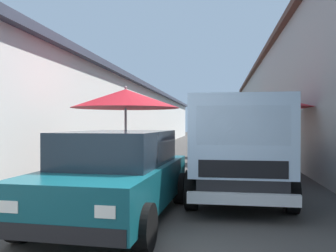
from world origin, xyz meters
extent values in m
plane|color=#3D3A38|center=(13.50, 0.00, 0.00)|extent=(90.00, 90.00, 0.00)
cube|color=silver|center=(15.75, 6.99, 1.84)|extent=(49.50, 7.00, 3.67)
cube|color=#383D4C|center=(15.75, 6.99, 3.79)|extent=(49.80, 7.50, 0.24)
cylinder|color=#9E9EA3|center=(4.37, 1.31, 1.20)|extent=(0.06, 0.06, 2.40)
cone|color=red|center=(4.37, 1.31, 2.17)|extent=(2.58, 2.58, 0.45)
sphere|color=#9E9EA3|center=(4.37, 1.31, 2.44)|extent=(0.07, 0.07, 0.07)
cube|color=brown|center=(4.50, 1.41, 0.36)|extent=(0.95, 0.58, 0.73)
sphere|color=orange|center=(4.68, 1.44, 0.77)|extent=(0.09, 0.09, 0.09)
sphere|color=orange|center=(4.25, 1.56, 0.77)|extent=(0.09, 0.09, 0.09)
sphere|color=orange|center=(4.50, 1.54, 0.77)|extent=(0.09, 0.09, 0.09)
cylinder|color=#9E9EA3|center=(6.99, -2.29, 1.20)|extent=(0.06, 0.06, 2.39)
cone|color=red|center=(6.99, -2.29, 2.22)|extent=(2.80, 2.80, 0.35)
sphere|color=#9E9EA3|center=(6.99, -2.29, 2.43)|extent=(0.07, 0.07, 0.07)
cube|color=brown|center=(7.17, -2.07, 0.38)|extent=(0.87, 0.64, 0.76)
sphere|color=orange|center=(6.91, -1.86, 0.85)|extent=(0.09, 0.09, 0.09)
sphere|color=orange|center=(6.95, -1.86, 0.80)|extent=(0.09, 0.09, 0.09)
sphere|color=orange|center=(6.91, -2.11, 0.80)|extent=(0.09, 0.09, 0.09)
sphere|color=orange|center=(7.00, -2.29, 0.80)|extent=(0.09, 0.09, 0.09)
sphere|color=orange|center=(7.04, -2.07, 0.80)|extent=(0.09, 0.09, 0.09)
sphere|color=orange|center=(7.07, -2.14, 0.80)|extent=(0.09, 0.09, 0.09)
cylinder|color=#9E9EA3|center=(12.94, -1.32, 1.15)|extent=(0.06, 0.06, 2.30)
cone|color=red|center=(12.94, -1.32, 2.06)|extent=(2.14, 2.14, 0.46)
sphere|color=#9E9EA3|center=(12.94, -1.32, 2.34)|extent=(0.07, 0.07, 0.07)
cube|color=#9E7547|center=(12.69, -1.55, 0.36)|extent=(0.85, 0.69, 0.71)
sphere|color=orange|center=(12.97, -1.38, 0.76)|extent=(0.09, 0.09, 0.09)
sphere|color=orange|center=(12.65, -1.42, 0.81)|extent=(0.09, 0.09, 0.09)
sphere|color=orange|center=(12.72, -1.48, 0.76)|extent=(0.09, 0.09, 0.09)
sphere|color=orange|center=(12.84, -1.70, 0.76)|extent=(0.09, 0.09, 0.09)
cylinder|color=#9E9EA3|center=(10.19, -1.51, 1.03)|extent=(0.06, 0.06, 2.05)
cone|color=red|center=(10.19, -1.51, 1.83)|extent=(2.40, 2.40, 0.45)
sphere|color=#9E9EA3|center=(10.19, -1.51, 2.09)|extent=(0.07, 0.07, 0.07)
cube|color=#9E7547|center=(10.23, -1.43, 0.41)|extent=(0.88, 0.60, 0.82)
sphere|color=orange|center=(10.14, -1.43, 0.87)|extent=(0.09, 0.09, 0.09)
sphere|color=orange|center=(9.99, -1.41, 0.87)|extent=(0.09, 0.09, 0.09)
sphere|color=orange|center=(10.28, -1.32, 0.87)|extent=(0.09, 0.09, 0.09)
sphere|color=orange|center=(10.32, -1.45, 0.87)|extent=(0.09, 0.09, 0.09)
cylinder|color=#9E9EA3|center=(17.10, -1.47, 1.04)|extent=(0.06, 0.06, 2.08)
cone|color=red|center=(17.10, -1.47, 1.92)|extent=(2.90, 2.90, 0.33)
sphere|color=#9E9EA3|center=(17.10, -1.47, 2.12)|extent=(0.07, 0.07, 0.07)
cube|color=olive|center=(17.32, -1.66, 0.41)|extent=(0.79, 0.68, 0.82)
sphere|color=orange|center=(17.59, -1.81, 0.86)|extent=(0.09, 0.09, 0.09)
sphere|color=orange|center=(17.20, -1.45, 0.86)|extent=(0.09, 0.09, 0.09)
sphere|color=orange|center=(17.39, -1.44, 0.92)|extent=(0.09, 0.09, 0.09)
sphere|color=orange|center=(17.29, -1.53, 0.86)|extent=(0.09, 0.09, 0.09)
sphere|color=orange|center=(17.42, -1.79, 0.86)|extent=(0.09, 0.09, 0.09)
sphere|color=orange|center=(17.48, -1.47, 0.86)|extent=(0.09, 0.09, 0.09)
cube|color=#0F4C56|center=(1.89, 0.79, 0.57)|extent=(3.98, 1.91, 0.64)
cube|color=#19232D|center=(2.04, 0.78, 1.17)|extent=(2.41, 1.63, 0.56)
cube|color=black|center=(-0.01, 0.89, 0.35)|extent=(0.18, 1.65, 0.20)
cube|color=silver|center=(-0.06, 0.30, 0.63)|extent=(0.07, 0.24, 0.14)
cube|color=silver|center=(-0.01, 1.47, 0.63)|extent=(0.07, 0.24, 0.14)
cylinder|color=black|center=(0.53, 0.00, 0.30)|extent=(0.61, 0.23, 0.60)
cylinder|color=black|center=(0.61, 1.72, 0.30)|extent=(0.61, 0.23, 0.60)
cylinder|color=black|center=(3.17, -0.14, 0.30)|extent=(0.61, 0.23, 0.60)
cylinder|color=black|center=(3.26, 1.58, 0.30)|extent=(0.61, 0.23, 0.60)
cube|color=black|center=(4.33, -1.29, 0.50)|extent=(4.81, 1.51, 0.36)
cube|color=#ADC6E0|center=(2.70, -1.28, 1.38)|extent=(1.55, 1.76, 1.40)
cube|color=#19232D|center=(1.96, -1.27, 1.55)|extent=(0.07, 1.47, 0.63)
cube|color=#19232D|center=(2.70, -1.28, 1.55)|extent=(1.06, 1.78, 0.45)
cube|color=black|center=(1.95, -1.27, 0.86)|extent=(0.07, 1.40, 0.28)
cube|color=silver|center=(1.87, -1.27, 0.40)|extent=(0.14, 1.75, 0.18)
cube|color=gray|center=(5.14, -2.12, 0.93)|extent=(3.16, 0.09, 0.50)
cube|color=gray|center=(5.16, -0.48, 0.93)|extent=(3.16, 0.09, 0.50)
cube|color=gray|center=(6.70, -1.32, 0.93)|extent=(0.07, 1.65, 0.50)
cylinder|color=black|center=(2.69, -2.16, 0.36)|extent=(0.72, 0.23, 0.72)
cylinder|color=black|center=(2.71, -0.41, 0.36)|extent=(0.72, 0.23, 0.72)
cylinder|color=black|center=(5.76, -2.18, 0.36)|extent=(0.72, 0.23, 0.72)
cylinder|color=black|center=(5.78, -0.43, 0.36)|extent=(0.72, 0.23, 0.72)
cylinder|color=#232328|center=(14.15, -0.51, 0.41)|extent=(0.14, 0.14, 0.83)
cylinder|color=#232328|center=(14.25, -0.38, 0.41)|extent=(0.14, 0.14, 0.83)
cube|color=#B73333|center=(14.20, -0.45, 1.14)|extent=(0.46, 0.50, 0.62)
sphere|color=tan|center=(14.20, -0.45, 1.57)|extent=(0.23, 0.23, 0.23)
cylinder|color=#B73333|center=(14.02, -0.68, 1.17)|extent=(0.08, 0.08, 0.56)
cylinder|color=#B73333|center=(14.38, -0.22, 1.17)|extent=(0.08, 0.08, 0.56)
cylinder|color=#194CB2|center=(9.57, -2.56, 0.42)|extent=(0.30, 0.30, 0.03)
cylinder|color=#194CB2|center=(9.69, -2.56, 0.21)|extent=(0.04, 0.04, 0.42)
cylinder|color=#194CB2|center=(9.57, -2.45, 0.21)|extent=(0.04, 0.04, 0.42)
cylinder|color=#194CB2|center=(9.46, -2.56, 0.21)|extent=(0.04, 0.04, 0.42)
cylinder|color=#194CB2|center=(9.57, -2.67, 0.21)|extent=(0.04, 0.04, 0.42)
camera|label=1|loc=(-3.71, -0.93, 1.59)|focal=37.43mm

